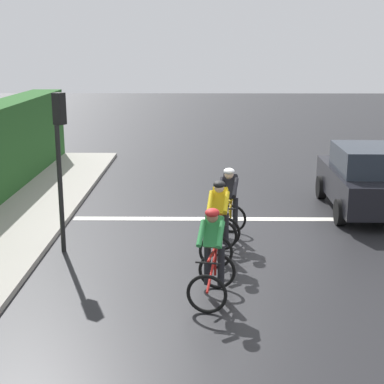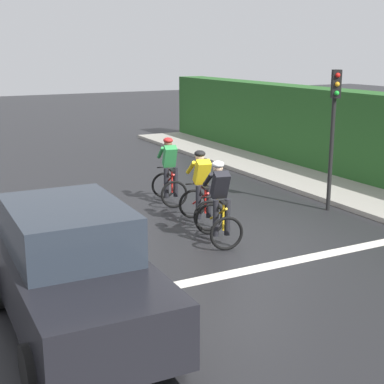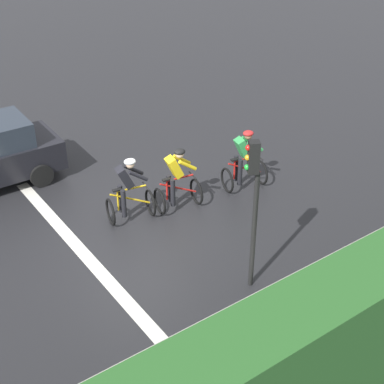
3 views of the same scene
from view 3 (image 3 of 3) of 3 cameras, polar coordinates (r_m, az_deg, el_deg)
ground_plane at (r=13.86m, az=-5.94°, el=-3.54°), size 80.00×80.00×0.00m
sidewalk_kerb at (r=11.91m, az=15.32°, el=-11.24°), size 2.80×23.80×0.12m
road_marking_stop_line at (r=13.37m, az=-11.19°, el=-5.50°), size 7.00×0.30×0.01m
cyclist_lead at (r=15.01m, az=5.18°, el=3.05°), size 0.87×1.19×1.66m
cyclist_second at (r=14.07m, az=-1.54°, el=1.09°), size 0.84×1.17×1.66m
cyclist_mid at (r=13.73m, az=-6.38°, el=0.04°), size 0.88×1.19×1.66m
traffic_light_near_crossing at (r=10.90m, az=6.12°, el=-0.23°), size 0.27×0.29×3.34m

